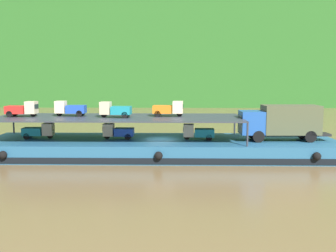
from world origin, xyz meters
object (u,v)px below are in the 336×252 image
(covered_lorry, at_px, (281,121))
(mini_truck_upper_fore, at_px, (115,110))
(mini_truck_lower_stern, at_px, (39,131))
(mini_truck_lower_mid, at_px, (198,132))
(mini_truck_lower_aft, at_px, (118,131))
(mini_truck_upper_mid, at_px, (70,108))
(mini_truck_upper_stern, at_px, (22,109))
(cargo_barge, at_px, (161,148))
(mini_truck_upper_bow, at_px, (169,109))

(covered_lorry, relative_size, mini_truck_upper_fore, 2.83)
(mini_truck_lower_stern, distance_m, mini_truck_lower_mid, 14.41)
(mini_truck_lower_aft, height_order, mini_truck_upper_mid, mini_truck_upper_mid)
(mini_truck_upper_stern, bearing_deg, mini_truck_lower_aft, 0.12)
(mini_truck_lower_stern, bearing_deg, mini_truck_lower_mid, -1.74)
(mini_truck_lower_stern, bearing_deg, mini_truck_upper_stern, -172.28)
(mini_truck_upper_stern, xyz_separation_m, mini_truck_upper_mid, (4.12, 0.64, 0.00))
(mini_truck_upper_stern, bearing_deg, mini_truck_upper_fore, -3.29)
(cargo_barge, relative_size, mini_truck_upper_fore, 11.17)
(covered_lorry, height_order, mini_truck_lower_aft, covered_lorry)
(mini_truck_lower_mid, bearing_deg, covered_lorry, -2.07)
(cargo_barge, distance_m, mini_truck_upper_fore, 5.29)
(cargo_barge, bearing_deg, mini_truck_lower_aft, 177.97)
(mini_truck_lower_aft, bearing_deg, covered_lorry, -2.11)
(mini_truck_lower_stern, bearing_deg, mini_truck_lower_aft, -1.32)
(mini_truck_lower_stern, relative_size, mini_truck_upper_fore, 1.00)
(mini_truck_lower_stern, height_order, mini_truck_upper_stern, mini_truck_upper_stern)
(mini_truck_upper_mid, xyz_separation_m, mini_truck_upper_fore, (4.30, -1.12, 0.00))
(mini_truck_upper_fore, bearing_deg, mini_truck_lower_mid, 1.80)
(mini_truck_lower_stern, relative_size, mini_truck_lower_aft, 1.01)
(mini_truck_lower_stern, bearing_deg, mini_truck_upper_mid, 9.28)
(mini_truck_upper_stern, bearing_deg, cargo_barge, -0.55)
(covered_lorry, xyz_separation_m, mini_truck_upper_stern, (-23.03, 0.52, 1.00))
(covered_lorry, relative_size, mini_truck_lower_mid, 2.84)
(mini_truck_upper_stern, bearing_deg, mini_truck_upper_mid, 8.77)
(mini_truck_lower_mid, bearing_deg, mini_truck_upper_bow, 162.21)
(covered_lorry, distance_m, mini_truck_upper_fore, 14.64)
(covered_lorry, xyz_separation_m, mini_truck_lower_mid, (-7.27, 0.26, -1.00))
(mini_truck_upper_stern, xyz_separation_m, mini_truck_upper_bow, (13.13, 0.59, 0.00))
(cargo_barge, bearing_deg, mini_truck_lower_mid, -2.31)
(mini_truck_lower_stern, bearing_deg, mini_truck_upper_fore, -5.40)
(mini_truck_lower_mid, distance_m, mini_truck_upper_mid, 11.84)
(mini_truck_upper_bow, bearing_deg, cargo_barge, -135.02)
(mini_truck_lower_aft, relative_size, mini_truck_upper_bow, 0.99)
(mini_truck_lower_aft, distance_m, mini_truck_upper_mid, 4.92)
(cargo_barge, bearing_deg, covered_lorry, -2.14)
(mini_truck_lower_aft, bearing_deg, mini_truck_upper_stern, -179.88)
(cargo_barge, relative_size, covered_lorry, 3.95)
(mini_truck_lower_stern, distance_m, mini_truck_upper_fore, 7.37)
(cargo_barge, distance_m, mini_truck_lower_stern, 11.16)
(covered_lorry, distance_m, mini_truck_lower_aft, 14.50)
(covered_lorry, distance_m, mini_truck_lower_stern, 21.71)
(mini_truck_lower_mid, height_order, mini_truck_upper_fore, mini_truck_upper_fore)
(covered_lorry, bearing_deg, mini_truck_upper_mid, 176.51)
(covered_lorry, height_order, mini_truck_upper_mid, mini_truck_upper_mid)
(covered_lorry, relative_size, mini_truck_lower_aft, 2.87)
(mini_truck_upper_stern, bearing_deg, mini_truck_upper_bow, 2.58)
(mini_truck_lower_stern, height_order, mini_truck_lower_mid, same)
(mini_truck_lower_mid, xyz_separation_m, mini_truck_upper_stern, (-15.76, 0.25, 2.00))
(mini_truck_lower_stern, distance_m, mini_truck_upper_stern, 2.42)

